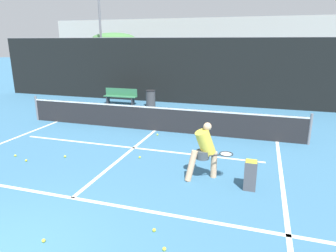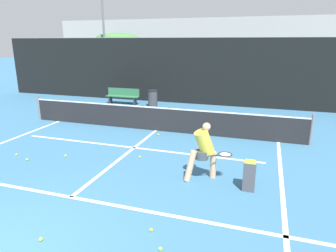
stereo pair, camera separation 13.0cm
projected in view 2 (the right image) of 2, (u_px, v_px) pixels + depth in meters
The scene contains 24 objects.
court_baseline_near at pixel (71, 197), 6.70m from camera, with size 11.00×0.10×0.01m, color white.
court_service_line at pixel (134, 148), 9.80m from camera, with size 8.25×0.10×0.01m, color white.
court_center_mark at pixel (125, 155), 9.19m from camera, with size 0.10×5.47×0.01m, color white.
court_sideline_left at pixel (9, 140), 10.55m from camera, with size 0.10×6.47×0.01m, color white.
court_sideline_right at pixel (281, 174), 7.84m from camera, with size 0.10×6.47×0.01m, color white.
net at pixel (156, 118), 11.55m from camera, with size 11.09×0.09×1.07m.
fence_back at pixel (191, 71), 16.27m from camera, with size 24.00×0.06×3.57m.
player_practicing at pixel (204, 150), 7.39m from camera, with size 1.22×0.66×1.48m.
tennis_ball_scattered_0 at pixel (16, 155), 9.12m from camera, with size 0.07×0.07×0.07m, color #D1E033.
tennis_ball_scattered_1 at pixel (151, 230), 5.49m from camera, with size 0.07×0.07×0.07m, color #D1E033.
tennis_ball_scattered_2 at pixel (27, 160), 8.74m from camera, with size 0.07×0.07×0.07m, color #D1E033.
tennis_ball_scattered_3 at pixel (140, 157), 8.93m from camera, with size 0.07×0.07×0.07m, color #D1E033.
tennis_ball_scattered_4 at pixel (66, 156), 9.02m from camera, with size 0.07×0.07×0.07m, color #D1E033.
tennis_ball_scattered_7 at pixel (160, 249), 4.99m from camera, with size 0.07×0.07×0.07m, color #D1E033.
tennis_ball_scattered_8 at pixel (41, 239), 5.23m from camera, with size 0.07×0.07×0.07m, color #D1E033.
tennis_ball_scattered_9 at pixel (158, 135), 11.08m from camera, with size 0.07×0.07×0.07m, color #D1E033.
ball_hopper at pixel (249, 175), 6.95m from camera, with size 0.28×0.28×0.71m.
courtside_bench at pixel (123, 95), 16.50m from camera, with size 1.87×0.42×0.86m.
trash_bin at pixel (153, 98), 15.84m from camera, with size 0.52×0.52×0.88m.
parked_car at pixel (168, 84), 20.08m from camera, with size 1.65×4.33×1.44m.
floodlight_mast at pixel (102, 2), 21.88m from camera, with size 1.10×0.24×9.89m.
tree_west at pixel (117, 39), 25.53m from camera, with size 3.59×3.59×4.06m.
tree_mid at pixel (105, 47), 24.01m from camera, with size 2.86×2.86×3.40m.
building_far at pixel (227, 48), 29.32m from camera, with size 36.00×2.40×5.50m, color #B2ADA3.
Camera 2 is at (3.94, -2.74, 3.37)m, focal length 32.00 mm.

